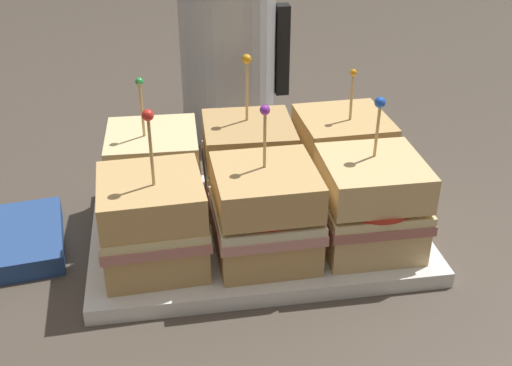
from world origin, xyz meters
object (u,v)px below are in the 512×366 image
(sandwich_back_right, at_px, (342,156))
(napkin_stack, at_px, (2,242))
(kettle_steel, at_px, (228,57))
(sandwich_front_center, at_px, (267,213))
(sandwich_back_center, at_px, (247,163))
(sandwich_front_left, at_px, (153,222))
(sandwich_front_right, at_px, (370,204))
(serving_platter, at_px, (256,230))
(sandwich_back_left, at_px, (154,171))

(sandwich_back_right, bearing_deg, napkin_stack, -174.34)
(sandwich_back_right, xyz_separation_m, kettle_steel, (-0.11, 0.25, 0.05))
(sandwich_back_right, bearing_deg, kettle_steel, 113.35)
(sandwich_front_center, distance_m, sandwich_back_center, 0.12)
(napkin_stack, bearing_deg, sandwich_front_center, -14.83)
(sandwich_front_center, distance_m, sandwich_back_right, 0.17)
(sandwich_back_center, xyz_separation_m, kettle_steel, (0.01, 0.25, 0.05))
(sandwich_front_left, relative_size, sandwich_front_right, 1.05)
(serving_platter, bearing_deg, sandwich_back_left, 153.14)
(sandwich_front_left, xyz_separation_m, sandwich_back_right, (0.23, 0.11, 0.00))
(sandwich_front_right, distance_m, kettle_steel, 0.39)
(kettle_steel, xyz_separation_m, napkin_stack, (-0.30, -0.29, -0.11))
(sandwich_front_left, relative_size, sandwich_back_center, 0.97)
(sandwich_back_right, relative_size, napkin_stack, 1.10)
(sandwich_front_left, distance_m, sandwich_front_right, 0.23)
(sandwich_back_left, height_order, sandwich_back_center, sandwich_back_center)
(serving_platter, distance_m, sandwich_back_right, 0.14)
(sandwich_front_left, distance_m, napkin_stack, 0.20)
(serving_platter, height_order, sandwich_front_right, sandwich_front_right)
(sandwich_front_right, xyz_separation_m, sandwich_back_center, (-0.12, 0.12, -0.00))
(sandwich_front_left, xyz_separation_m, sandwich_back_center, (0.12, 0.11, 0.00))
(serving_platter, height_order, sandwich_back_right, sandwich_back_right)
(sandwich_back_left, height_order, kettle_steel, kettle_steel)
(sandwich_back_left, relative_size, kettle_steel, 0.65)
(kettle_steel, height_order, napkin_stack, kettle_steel)
(sandwich_front_left, height_order, sandwich_front_right, sandwich_front_left)
(sandwich_front_left, height_order, sandwich_back_right, sandwich_front_left)
(serving_platter, relative_size, sandwich_back_center, 2.06)
(kettle_steel, bearing_deg, sandwich_back_left, -115.71)
(sandwich_back_center, height_order, sandwich_back_right, sandwich_back_center)
(serving_platter, distance_m, napkin_stack, 0.29)
(serving_platter, relative_size, napkin_stack, 2.52)
(sandwich_back_left, bearing_deg, serving_platter, -26.86)
(sandwich_back_right, xyz_separation_m, napkin_stack, (-0.41, -0.04, -0.06))
(serving_platter, distance_m, sandwich_back_center, 0.08)
(sandwich_front_center, height_order, sandwich_back_left, sandwich_front_center)
(serving_platter, bearing_deg, sandwich_front_right, -27.32)
(sandwich_front_left, relative_size, kettle_steel, 0.68)
(sandwich_front_right, relative_size, napkin_stack, 1.13)
(sandwich_back_center, relative_size, sandwich_back_right, 1.11)
(sandwich_back_right, distance_m, kettle_steel, 0.28)
(serving_platter, xyz_separation_m, kettle_steel, (0.01, 0.31, 0.11))
(sandwich_front_center, bearing_deg, sandwich_front_left, 177.71)
(sandwich_front_center, relative_size, sandwich_front_right, 1.01)
(sandwich_back_left, xyz_separation_m, sandwich_back_center, (0.11, -0.00, 0.00))
(sandwich_back_left, distance_m, sandwich_back_center, 0.11)
(sandwich_front_right, height_order, kettle_steel, kettle_steel)
(sandwich_front_center, distance_m, napkin_stack, 0.31)
(sandwich_front_center, bearing_deg, napkin_stack, 165.17)
(kettle_steel, distance_m, napkin_stack, 0.43)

